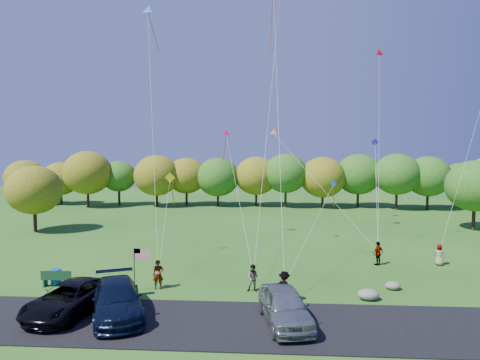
% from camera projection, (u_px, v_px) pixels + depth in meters
% --- Properties ---
extents(ground, '(140.00, 140.00, 0.00)m').
position_uv_depth(ground, '(231.00, 296.00, 25.15)').
color(ground, '#225518').
rests_on(ground, ground).
extents(asphalt_lane, '(44.00, 6.00, 0.06)m').
position_uv_depth(asphalt_lane, '(224.00, 324.00, 21.16)').
color(asphalt_lane, black).
rests_on(asphalt_lane, ground).
extents(treeline, '(74.98, 26.77, 8.65)m').
position_uv_depth(treeline, '(261.00, 177.00, 60.24)').
color(treeline, '#3A2215').
rests_on(treeline, ground).
extents(minivan_dark, '(3.57, 6.12, 1.60)m').
position_uv_depth(minivan_dark, '(69.00, 298.00, 22.35)').
color(minivan_dark, black).
rests_on(minivan_dark, asphalt_lane).
extents(minivan_navy, '(4.54, 6.45, 1.73)m').
position_uv_depth(minivan_navy, '(117.00, 299.00, 22.02)').
color(minivan_navy, black).
rests_on(minivan_navy, asphalt_lane).
extents(minivan_silver, '(3.04, 5.46, 1.76)m').
position_uv_depth(minivan_silver, '(285.00, 306.00, 21.05)').
color(minivan_silver, gray).
rests_on(minivan_silver, asphalt_lane).
extents(flyer_a, '(0.73, 0.55, 1.82)m').
position_uv_depth(flyer_a, '(158.00, 275.00, 26.38)').
color(flyer_a, '#4C4C59').
rests_on(flyer_a, ground).
extents(flyer_b, '(0.82, 0.65, 1.66)m').
position_uv_depth(flyer_b, '(253.00, 278.00, 25.95)').
color(flyer_b, '#4C4C59').
rests_on(flyer_b, ground).
extents(flyer_c, '(1.33, 1.12, 1.79)m').
position_uv_depth(flyer_c, '(284.00, 287.00, 24.08)').
color(flyer_c, '#4C4C59').
rests_on(flyer_c, ground).
extents(flyer_d, '(1.09, 0.97, 1.78)m').
position_uv_depth(flyer_d, '(378.00, 253.00, 31.81)').
color(flyer_d, '#4C4C59').
rests_on(flyer_d, ground).
extents(flyer_e, '(0.92, 0.80, 1.59)m').
position_uv_depth(flyer_e, '(439.00, 255.00, 31.79)').
color(flyer_e, '#4C4C59').
rests_on(flyer_e, ground).
extents(park_bench, '(1.93, 0.50, 1.07)m').
position_uv_depth(park_bench, '(57.00, 278.00, 26.77)').
color(park_bench, '#153C1F').
rests_on(park_bench, ground).
extents(trash_barrel, '(0.67, 0.67, 1.00)m').
position_uv_depth(trash_barrel, '(56.00, 277.00, 27.29)').
color(trash_barrel, '#0C47B6').
rests_on(trash_barrel, ground).
extents(flag_assembly, '(0.99, 0.64, 2.68)m').
position_uv_depth(flag_assembly, '(139.00, 259.00, 25.89)').
color(flag_assembly, black).
rests_on(flag_assembly, ground).
extents(boulder_near, '(1.23, 0.96, 0.62)m').
position_uv_depth(boulder_near, '(368.00, 295.00, 24.55)').
color(boulder_near, '#9D9389').
rests_on(boulder_near, ground).
extents(boulder_far, '(0.94, 0.78, 0.49)m').
position_uv_depth(boulder_far, '(393.00, 286.00, 26.34)').
color(boulder_far, gray).
rests_on(boulder_far, ground).
extents(kites_aloft, '(27.63, 11.53, 19.37)m').
position_uv_depth(kites_aloft, '(270.00, 41.00, 38.15)').
color(kites_aloft, red).
rests_on(kites_aloft, ground).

